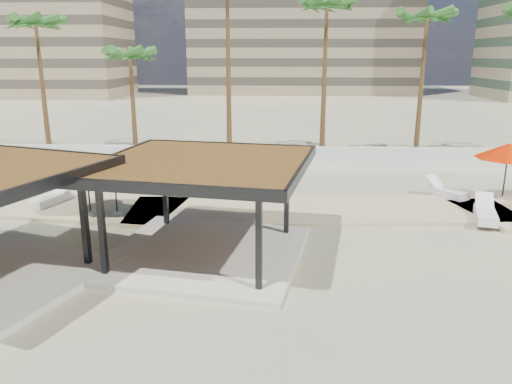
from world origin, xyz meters
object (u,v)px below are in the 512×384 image
(pavilion_central, at_px, (204,199))
(lounger_b, at_px, (485,214))
(lounger_a, at_px, (52,199))
(lounger_c, at_px, (446,192))
(umbrella_c, at_px, (508,151))

(pavilion_central, relative_size, lounger_b, 3.23)
(lounger_a, relative_size, lounger_c, 1.07)
(umbrella_c, distance_m, lounger_c, 3.14)
(pavilion_central, bearing_deg, lounger_b, 29.85)
(lounger_a, relative_size, lounger_b, 0.98)
(lounger_a, xyz_separation_m, lounger_c, (17.65, 2.04, -0.01))
(umbrella_c, relative_size, lounger_a, 1.66)
(umbrella_c, xyz_separation_m, lounger_c, (-2.41, 0.34, -1.99))
(pavilion_central, distance_m, lounger_b, 11.36)
(pavilion_central, distance_m, lounger_c, 12.53)
(pavilion_central, bearing_deg, umbrella_c, 38.75)
(lounger_a, height_order, lounger_b, lounger_b)
(pavilion_central, xyz_separation_m, lounger_a, (-7.52, 5.17, -1.58))
(pavilion_central, relative_size, lounger_a, 3.30)
(lounger_a, distance_m, lounger_b, 18.16)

